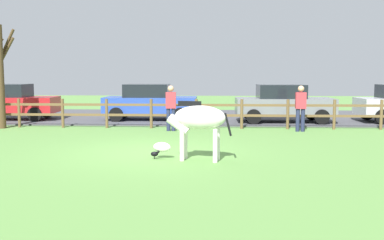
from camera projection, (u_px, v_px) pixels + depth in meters
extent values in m
plane|color=#5B8C42|center=(152.00, 152.00, 11.53)|extent=(60.00, 60.00, 0.00)
cube|color=#47474C|center=(180.00, 117.00, 20.76)|extent=(28.00, 7.40, 0.05)
cylinder|color=brown|center=(19.00, 113.00, 16.75)|extent=(0.11, 0.11, 1.11)
cylinder|color=brown|center=(63.00, 113.00, 16.66)|extent=(0.11, 0.11, 1.11)
cylinder|color=brown|center=(107.00, 113.00, 16.57)|extent=(0.11, 0.11, 1.11)
cylinder|color=brown|center=(151.00, 114.00, 16.48)|extent=(0.11, 0.11, 1.11)
cylinder|color=brown|center=(196.00, 114.00, 16.39)|extent=(0.11, 0.11, 1.11)
cylinder|color=brown|center=(242.00, 114.00, 16.29)|extent=(0.11, 0.11, 1.11)
cylinder|color=brown|center=(288.00, 114.00, 16.20)|extent=(0.11, 0.11, 1.11)
cylinder|color=brown|center=(334.00, 115.00, 16.11)|extent=(0.11, 0.11, 1.11)
cylinder|color=brown|center=(381.00, 115.00, 16.02)|extent=(0.11, 0.11, 1.11)
cube|color=brown|center=(151.00, 115.00, 16.48)|extent=(20.48, 0.06, 0.09)
cube|color=brown|center=(151.00, 105.00, 16.44)|extent=(20.48, 0.06, 0.09)
cylinder|color=#513A23|center=(0.00, 77.00, 16.31)|extent=(0.30, 0.30, 3.87)
cylinder|color=#513A23|center=(5.00, 48.00, 16.57)|extent=(0.88, 0.26, 1.42)
cylinder|color=#513A23|center=(6.00, 53.00, 16.57)|extent=(0.83, 0.30, 1.15)
ellipsoid|color=white|center=(200.00, 117.00, 10.25)|extent=(1.31, 0.72, 0.56)
cylinder|color=white|center=(182.00, 144.00, 10.28)|extent=(0.11, 0.11, 0.78)
cylinder|color=white|center=(185.00, 143.00, 10.55)|extent=(0.11, 0.11, 0.78)
cylinder|color=white|center=(215.00, 146.00, 10.08)|extent=(0.11, 0.11, 0.78)
cylinder|color=white|center=(218.00, 144.00, 10.35)|extent=(0.11, 0.11, 0.78)
cylinder|color=white|center=(179.00, 125.00, 10.40)|extent=(0.62, 0.35, 0.51)
ellipsoid|color=white|center=(162.00, 147.00, 10.57)|extent=(0.47, 0.28, 0.24)
cube|color=black|center=(190.00, 104.00, 10.28)|extent=(0.56, 0.15, 0.12)
cylinder|color=black|center=(228.00, 124.00, 10.10)|extent=(0.20, 0.09, 0.54)
cylinder|color=black|center=(155.00, 157.00, 10.57)|extent=(0.01, 0.01, 0.06)
cylinder|color=black|center=(154.00, 158.00, 10.53)|extent=(0.01, 0.01, 0.06)
ellipsoid|color=black|center=(154.00, 154.00, 10.54)|extent=(0.18, 0.10, 0.12)
sphere|color=black|center=(158.00, 152.00, 10.53)|extent=(0.07, 0.07, 0.07)
cube|color=#2D4CAD|center=(151.00, 105.00, 19.06)|extent=(4.02, 1.75, 0.70)
cube|color=black|center=(147.00, 91.00, 19.00)|extent=(1.92, 1.59, 0.56)
cylinder|color=black|center=(183.00, 111.00, 19.89)|extent=(0.60, 0.19, 0.60)
cylinder|color=black|center=(180.00, 115.00, 18.20)|extent=(0.60, 0.19, 0.60)
cylinder|color=black|center=(124.00, 111.00, 20.00)|extent=(0.60, 0.19, 0.60)
cylinder|color=black|center=(116.00, 115.00, 18.31)|extent=(0.60, 0.19, 0.60)
cube|color=red|center=(10.00, 105.00, 19.15)|extent=(4.12, 2.00, 0.70)
cube|color=black|center=(6.00, 90.00, 19.08)|extent=(2.01, 1.70, 0.56)
cylinder|color=black|center=(47.00, 111.00, 20.06)|extent=(0.61, 0.22, 0.60)
cylinder|color=black|center=(35.00, 114.00, 18.37)|extent=(0.61, 0.22, 0.60)
cylinder|color=black|center=(367.00, 113.00, 19.02)|extent=(0.60, 0.19, 0.60)
cylinder|color=black|center=(382.00, 117.00, 17.33)|extent=(0.60, 0.19, 0.60)
cube|color=slate|center=(284.00, 106.00, 18.17)|extent=(4.03, 1.78, 0.70)
cube|color=black|center=(281.00, 91.00, 18.11)|extent=(1.93, 1.60, 0.56)
cylinder|color=black|center=(312.00, 113.00, 19.00)|extent=(0.60, 0.19, 0.60)
cylinder|color=black|center=(322.00, 117.00, 17.31)|extent=(0.60, 0.19, 0.60)
cylinder|color=black|center=(250.00, 113.00, 19.10)|extent=(0.60, 0.19, 0.60)
cylinder|color=black|center=(254.00, 117.00, 17.41)|extent=(0.60, 0.19, 0.60)
cylinder|color=#232847|center=(298.00, 120.00, 15.55)|extent=(0.14, 0.14, 0.82)
cylinder|color=#232847|center=(303.00, 120.00, 15.54)|extent=(0.14, 0.14, 0.82)
cube|color=#B7333D|center=(301.00, 101.00, 15.47)|extent=(0.36, 0.22, 0.58)
sphere|color=tan|center=(301.00, 89.00, 15.43)|extent=(0.22, 0.22, 0.22)
cylinder|color=#232847|center=(168.00, 120.00, 15.71)|extent=(0.14, 0.14, 0.82)
cylinder|color=#232847|center=(173.00, 120.00, 15.71)|extent=(0.14, 0.14, 0.82)
cube|color=#B7333D|center=(171.00, 100.00, 15.63)|extent=(0.37, 0.24, 0.58)
sphere|color=tan|center=(171.00, 89.00, 15.59)|extent=(0.22, 0.22, 0.22)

